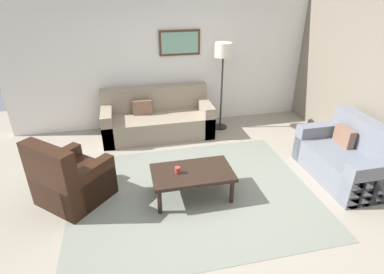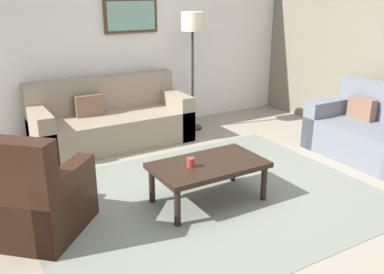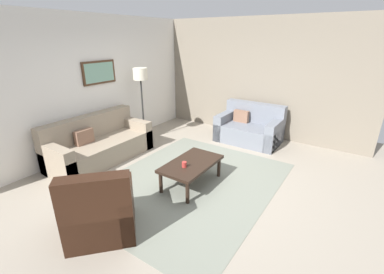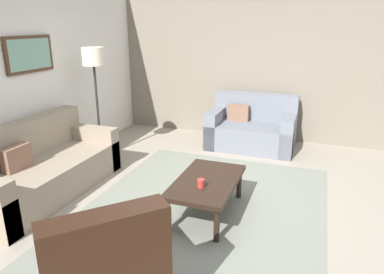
{
  "view_description": "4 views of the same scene",
  "coord_description": "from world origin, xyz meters",
  "px_view_note": "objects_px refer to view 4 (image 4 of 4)",
  "views": [
    {
      "loc": [
        -0.8,
        -3.49,
        2.73
      ],
      "look_at": [
        0.01,
        0.1,
        0.86
      ],
      "focal_mm": 29.0,
      "sensor_mm": 36.0,
      "label": 1
    },
    {
      "loc": [
        -2.08,
        -3.23,
        1.99
      ],
      "look_at": [
        -0.14,
        0.06,
        0.67
      ],
      "focal_mm": 39.61,
      "sensor_mm": 36.0,
      "label": 2
    },
    {
      "loc": [
        -3.25,
        -2.23,
        2.37
      ],
      "look_at": [
        0.16,
        0.06,
        0.78
      ],
      "focal_mm": 24.54,
      "sensor_mm": 36.0,
      "label": 3
    },
    {
      "loc": [
        -3.39,
        -1.1,
        2.05
      ],
      "look_at": [
        0.06,
        0.16,
        0.86
      ],
      "focal_mm": 33.03,
      "sensor_mm": 36.0,
      "label": 4
    }
  ],
  "objects_px": {
    "couch_loveseat": "(252,129)",
    "cup": "(201,183)",
    "couch_main": "(37,170)",
    "framed_artwork": "(30,54)",
    "lamp_standing": "(94,68)",
    "coffee_table": "(207,184)"
  },
  "relations": [
    {
      "from": "framed_artwork",
      "to": "lamp_standing",
      "type": "bearing_deg",
      "value": -32.51
    },
    {
      "from": "couch_loveseat",
      "to": "cup",
      "type": "relative_size",
      "value": 15.75
    },
    {
      "from": "coffee_table",
      "to": "cup",
      "type": "distance_m",
      "value": 0.22
    },
    {
      "from": "coffee_table",
      "to": "lamp_standing",
      "type": "xyz_separation_m",
      "value": [
        1.06,
        2.09,
        1.05
      ]
    },
    {
      "from": "couch_loveseat",
      "to": "lamp_standing",
      "type": "height_order",
      "value": "lamp_standing"
    },
    {
      "from": "couch_loveseat",
      "to": "framed_artwork",
      "type": "height_order",
      "value": "framed_artwork"
    },
    {
      "from": "cup",
      "to": "framed_artwork",
      "type": "height_order",
      "value": "framed_artwork"
    },
    {
      "from": "couch_main",
      "to": "lamp_standing",
      "type": "xyz_separation_m",
      "value": [
        1.29,
        -0.05,
        1.11
      ]
    },
    {
      "from": "coffee_table",
      "to": "framed_artwork",
      "type": "height_order",
      "value": "framed_artwork"
    },
    {
      "from": "couch_main",
      "to": "coffee_table",
      "type": "xyz_separation_m",
      "value": [
        0.23,
        -2.14,
        0.06
      ]
    },
    {
      "from": "couch_main",
      "to": "cup",
      "type": "height_order",
      "value": "couch_main"
    },
    {
      "from": "couch_main",
      "to": "framed_artwork",
      "type": "height_order",
      "value": "framed_artwork"
    },
    {
      "from": "couch_main",
      "to": "framed_artwork",
      "type": "distance_m",
      "value": 1.53
    },
    {
      "from": "couch_main",
      "to": "coffee_table",
      "type": "height_order",
      "value": "couch_main"
    },
    {
      "from": "couch_loveseat",
      "to": "cup",
      "type": "height_order",
      "value": "couch_loveseat"
    },
    {
      "from": "coffee_table",
      "to": "couch_main",
      "type": "bearing_deg",
      "value": 96.04
    },
    {
      "from": "cup",
      "to": "coffee_table",
      "type": "bearing_deg",
      "value": -0.42
    },
    {
      "from": "couch_loveseat",
      "to": "lamp_standing",
      "type": "xyz_separation_m",
      "value": [
        -1.4,
        2.13,
        1.11
      ]
    },
    {
      "from": "cup",
      "to": "lamp_standing",
      "type": "relative_size",
      "value": 0.05
    },
    {
      "from": "couch_main",
      "to": "framed_artwork",
      "type": "xyz_separation_m",
      "value": [
        0.56,
        0.41,
        1.36
      ]
    },
    {
      "from": "cup",
      "to": "lamp_standing",
      "type": "xyz_separation_m",
      "value": [
        1.26,
        2.09,
        0.95
      ]
    },
    {
      "from": "coffee_table",
      "to": "lamp_standing",
      "type": "height_order",
      "value": "lamp_standing"
    }
  ]
}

